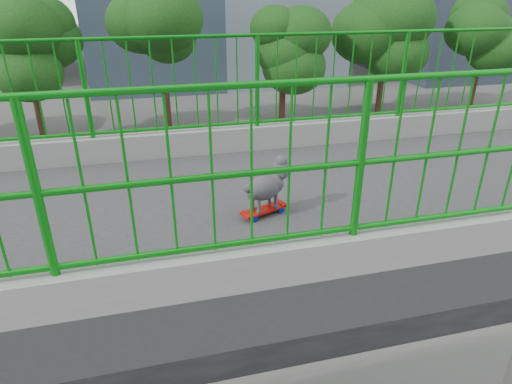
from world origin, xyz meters
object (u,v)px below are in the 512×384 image
Objects in this scene: poodle at (267,185)px; car_2 at (275,197)px; skateboard at (264,210)px; car_3 at (339,161)px.

poodle is 14.94m from car_2.
car_2 is at bearing 141.05° from skateboard.
skateboard is at bearing 162.60° from car_2.
skateboard reaches higher than car_2.
car_2 is 5.43m from car_3.
poodle is at bearing 162.69° from car_2.
poodle is (-0.01, 0.03, 0.25)m from skateboard.
skateboard is 19.15m from car_3.
skateboard is 0.97× the size of poodle.
car_3 is at bearing -53.86° from car_2.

